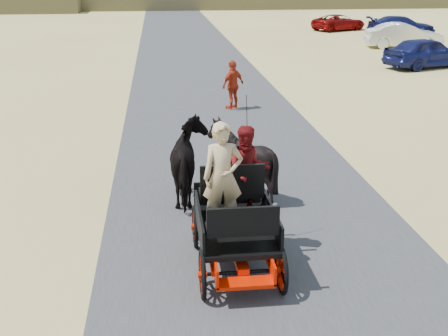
{
  "coord_description": "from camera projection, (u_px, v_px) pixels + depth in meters",
  "views": [
    {
      "loc": [
        -1.81,
        -6.33,
        4.85
      ],
      "look_at": [
        -0.64,
        3.67,
        1.2
      ],
      "focal_mm": 45.0,
      "sensor_mm": 36.0,
      "label": 1
    }
  ],
  "objects": [
    {
      "name": "carriage",
      "position": [
        235.0,
        247.0,
        9.5
      ],
      "size": [
        1.3,
        2.4,
        0.72
      ],
      "primitive_type": null,
      "color": "black",
      "rests_on": "ground"
    },
    {
      "name": "horse_left",
      "position": [
        191.0,
        162.0,
        12.07
      ],
      "size": [
        0.91,
        2.01,
        1.7
      ],
      "primitive_type": "imported",
      "rotation": [
        0.0,
        0.0,
        3.14
      ],
      "color": "black",
      "rests_on": "ground"
    },
    {
      "name": "horse_right",
      "position": [
        242.0,
        160.0,
        12.19
      ],
      "size": [
        1.37,
        1.54,
        1.7
      ],
      "primitive_type": "imported",
      "rotation": [
        0.0,
        0.0,
        3.14
      ],
      "color": "black",
      "rests_on": "ground"
    },
    {
      "name": "driver_man",
      "position": [
        223.0,
        176.0,
        9.09
      ],
      "size": [
        0.66,
        0.43,
        1.8
      ],
      "primitive_type": "imported",
      "color": "tan",
      "rests_on": "carriage"
    },
    {
      "name": "passenger_woman",
      "position": [
        248.0,
        170.0,
        9.7
      ],
      "size": [
        0.77,
        0.6,
        1.58
      ],
      "primitive_type": "imported",
      "color": "#660C0F",
      "rests_on": "carriage"
    },
    {
      "name": "pedestrian",
      "position": [
        233.0,
        85.0,
        19.8
      ],
      "size": [
        1.05,
        0.97,
        1.73
      ],
      "primitive_type": "imported",
      "rotation": [
        0.0,
        0.0,
        3.83
      ],
      "color": "#A62812",
      "rests_on": "ground"
    },
    {
      "name": "car_a",
      "position": [
        426.0,
        52.0,
        27.9
      ],
      "size": [
        4.74,
        3.03,
        1.5
      ],
      "primitive_type": "imported",
      "rotation": [
        0.0,
        0.0,
        1.88
      ],
      "color": "navy",
      "rests_on": "ground"
    },
    {
      "name": "car_b",
      "position": [
        404.0,
        36.0,
        34.56
      ],
      "size": [
        4.76,
        2.29,
        1.51
      ],
      "primitive_type": "imported",
      "rotation": [
        0.0,
        0.0,
        1.41
      ],
      "color": "silver",
      "rests_on": "ground"
    },
    {
      "name": "car_c",
      "position": [
        402.0,
        26.0,
        40.4
      ],
      "size": [
        4.95,
        2.26,
        1.41
      ],
      "primitive_type": "imported",
      "rotation": [
        0.0,
        0.0,
        1.51
      ],
      "color": "navy",
      "rests_on": "ground"
    },
    {
      "name": "car_d",
      "position": [
        339.0,
        22.0,
        43.95
      ],
      "size": [
        4.84,
        3.65,
        1.22
      ],
      "primitive_type": "imported",
      "rotation": [
        0.0,
        0.0,
        2.0
      ],
      "color": "maroon",
      "rests_on": "ground"
    }
  ]
}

